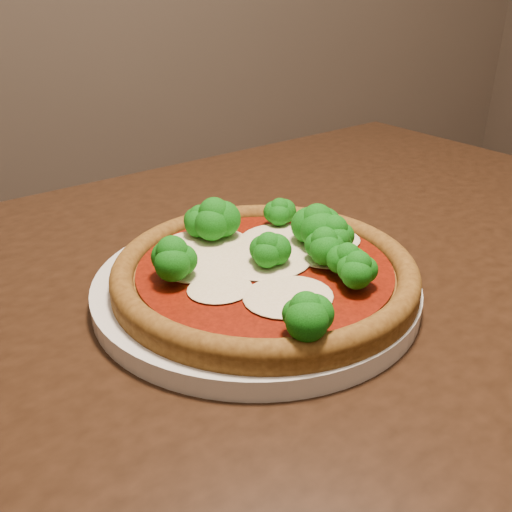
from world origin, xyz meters
name	(u,v)px	position (x,y,z in m)	size (l,w,h in m)	color
dining_table	(310,378)	(-0.13, 0.22, 0.65)	(1.25, 1.04, 0.75)	black
plate	(256,286)	(-0.18, 0.24, 0.76)	(0.29, 0.29, 0.02)	silver
pizza	(267,263)	(-0.17, 0.23, 0.78)	(0.27, 0.27, 0.06)	brown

